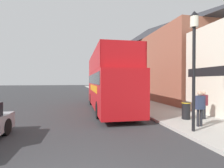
{
  "coord_description": "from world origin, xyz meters",
  "views": [
    {
      "loc": [
        0.28,
        -3.06,
        2.24
      ],
      "look_at": [
        3.31,
        10.97,
        1.99
      ],
      "focal_mm": 28.0,
      "sensor_mm": 36.0,
      "label": 1
    }
  ],
  "objects_px": {
    "tour_bus": "(108,86)",
    "lamp_post_third": "(108,74)",
    "pedestrian_third": "(203,102)",
    "litter_bin": "(186,110)",
    "parked_car_ahead_of_bus": "(100,93)",
    "lamp_post_nearest": "(194,49)",
    "pedestrian_second": "(200,105)",
    "lamp_post_second": "(124,68)"
  },
  "relations": [
    {
      "from": "tour_bus",
      "to": "litter_bin",
      "type": "height_order",
      "value": "tour_bus"
    },
    {
      "from": "lamp_post_second",
      "to": "litter_bin",
      "type": "height_order",
      "value": "lamp_post_second"
    },
    {
      "from": "litter_bin",
      "to": "parked_car_ahead_of_bus",
      "type": "bearing_deg",
      "value": 101.74
    },
    {
      "from": "lamp_post_third",
      "to": "litter_bin",
      "type": "height_order",
      "value": "lamp_post_third"
    },
    {
      "from": "pedestrian_second",
      "to": "lamp_post_second",
      "type": "bearing_deg",
      "value": 95.4
    },
    {
      "from": "tour_bus",
      "to": "pedestrian_second",
      "type": "height_order",
      "value": "tour_bus"
    },
    {
      "from": "parked_car_ahead_of_bus",
      "to": "pedestrian_third",
      "type": "bearing_deg",
      "value": -73.84
    },
    {
      "from": "parked_car_ahead_of_bus",
      "to": "lamp_post_nearest",
      "type": "xyz_separation_m",
      "value": [
        1.63,
        -15.47,
        2.86
      ]
    },
    {
      "from": "lamp_post_second",
      "to": "lamp_post_third",
      "type": "bearing_deg",
      "value": 88.52
    },
    {
      "from": "lamp_post_nearest",
      "to": "parked_car_ahead_of_bus",
      "type": "bearing_deg",
      "value": 96.02
    },
    {
      "from": "tour_bus",
      "to": "pedestrian_third",
      "type": "height_order",
      "value": "tour_bus"
    },
    {
      "from": "lamp_post_third",
      "to": "litter_bin",
      "type": "xyz_separation_m",
      "value": [
        0.98,
        -17.79,
        -2.59
      ]
    },
    {
      "from": "parked_car_ahead_of_bus",
      "to": "lamp_post_third",
      "type": "xyz_separation_m",
      "value": [
        1.8,
        4.43,
        2.53
      ]
    },
    {
      "from": "lamp_post_third",
      "to": "pedestrian_second",
      "type": "bearing_deg",
      "value": -88.14
    },
    {
      "from": "tour_bus",
      "to": "lamp_post_third",
      "type": "xyz_separation_m",
      "value": [
        2.45,
        12.94,
        1.35
      ]
    },
    {
      "from": "pedestrian_second",
      "to": "lamp_post_second",
      "type": "xyz_separation_m",
      "value": [
        -0.88,
        9.33,
        2.37
      ]
    },
    {
      "from": "pedestrian_third",
      "to": "litter_bin",
      "type": "height_order",
      "value": "pedestrian_third"
    },
    {
      "from": "tour_bus",
      "to": "pedestrian_second",
      "type": "xyz_separation_m",
      "value": [
        3.08,
        -6.34,
        -0.76
      ]
    },
    {
      "from": "tour_bus",
      "to": "lamp_post_nearest",
      "type": "relative_size",
      "value": 2.08
    },
    {
      "from": "pedestrian_third",
      "to": "lamp_post_third",
      "type": "xyz_separation_m",
      "value": [
        -1.92,
        17.98,
        2.16
      ]
    },
    {
      "from": "parked_car_ahead_of_bus",
      "to": "lamp_post_third",
      "type": "bearing_deg",
      "value": 68.77
    },
    {
      "from": "pedestrian_third",
      "to": "lamp_post_second",
      "type": "height_order",
      "value": "lamp_post_second"
    },
    {
      "from": "tour_bus",
      "to": "lamp_post_second",
      "type": "height_order",
      "value": "lamp_post_second"
    },
    {
      "from": "tour_bus",
      "to": "lamp_post_nearest",
      "type": "bearing_deg",
      "value": -70.29
    },
    {
      "from": "tour_bus",
      "to": "pedestrian_third",
      "type": "distance_m",
      "value": 6.72
    },
    {
      "from": "lamp_post_second",
      "to": "lamp_post_nearest",
      "type": "bearing_deg",
      "value": -89.48
    },
    {
      "from": "parked_car_ahead_of_bus",
      "to": "litter_bin",
      "type": "distance_m",
      "value": 13.64
    },
    {
      "from": "tour_bus",
      "to": "pedestrian_third",
      "type": "xyz_separation_m",
      "value": [
        4.37,
        -5.04,
        -0.81
      ]
    },
    {
      "from": "parked_car_ahead_of_bus",
      "to": "lamp_post_third",
      "type": "distance_m",
      "value": 5.41
    },
    {
      "from": "tour_bus",
      "to": "lamp_post_second",
      "type": "distance_m",
      "value": 4.05
    },
    {
      "from": "tour_bus",
      "to": "litter_bin",
      "type": "relative_size",
      "value": 11.06
    },
    {
      "from": "litter_bin",
      "to": "tour_bus",
      "type": "bearing_deg",
      "value": 125.29
    },
    {
      "from": "lamp_post_third",
      "to": "lamp_post_second",
      "type": "bearing_deg",
      "value": -91.48
    },
    {
      "from": "pedestrian_third",
      "to": "parked_car_ahead_of_bus",
      "type": "bearing_deg",
      "value": 105.33
    },
    {
      "from": "lamp_post_nearest",
      "to": "lamp_post_third",
      "type": "bearing_deg",
      "value": 89.52
    },
    {
      "from": "tour_bus",
      "to": "litter_bin",
      "type": "xyz_separation_m",
      "value": [
        3.43,
        -4.84,
        -1.24
      ]
    },
    {
      "from": "pedestrian_third",
      "to": "lamp_post_nearest",
      "type": "height_order",
      "value": "lamp_post_nearest"
    },
    {
      "from": "lamp_post_nearest",
      "to": "litter_bin",
      "type": "height_order",
      "value": "lamp_post_nearest"
    },
    {
      "from": "tour_bus",
      "to": "parked_car_ahead_of_bus",
      "type": "height_order",
      "value": "tour_bus"
    },
    {
      "from": "parked_car_ahead_of_bus",
      "to": "lamp_post_nearest",
      "type": "bearing_deg",
      "value": -83.15
    },
    {
      "from": "pedestrian_third",
      "to": "litter_bin",
      "type": "distance_m",
      "value": 1.05
    },
    {
      "from": "tour_bus",
      "to": "lamp_post_third",
      "type": "bearing_deg",
      "value": 80.81
    }
  ]
}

